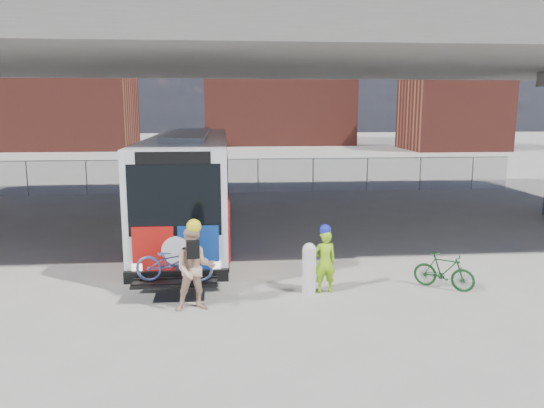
{
  "coord_description": "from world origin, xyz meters",
  "views": [
    {
      "loc": [
        -0.78,
        -16.26,
        4.54
      ],
      "look_at": [
        0.66,
        -0.24,
        1.6
      ],
      "focal_mm": 35.0,
      "sensor_mm": 36.0,
      "label": 1
    }
  ],
  "objects": [
    {
      "name": "cyclist_hivis",
      "position": [
        1.64,
        -3.84,
        0.84
      ],
      "size": [
        0.62,
        0.45,
        1.74
      ],
      "rotation": [
        0.0,
        0.0,
        3.27
      ],
      "color": "#92DA16",
      "rests_on": "ground"
    },
    {
      "name": "chainlink_fence",
      "position": [
        0.0,
        12.0,
        1.42
      ],
      "size": [
        30.0,
        0.06,
        30.0
      ],
      "color": "gray",
      "rests_on": "ground"
    },
    {
      "name": "smokestack",
      "position": [
        14.0,
        55.0,
        12.5
      ],
      "size": [
        2.2,
        2.2,
        25.0
      ],
      "primitive_type": "cylinder",
      "color": "maroon",
      "rests_on": "ground"
    },
    {
      "name": "bike_parked",
      "position": [
        4.71,
        -3.84,
        0.46
      ],
      "size": [
        1.49,
        1.27,
        0.92
      ],
      "primitive_type": "imported",
      "rotation": [
        0.0,
        0.0,
        0.92
      ],
      "color": "#15421B",
      "rests_on": "ground"
    },
    {
      "name": "bus",
      "position": [
        -2.0,
        2.48,
        2.11
      ],
      "size": [
        2.67,
        12.98,
        3.69
      ],
      "color": "silver",
      "rests_on": "ground"
    },
    {
      "name": "brick_buildings",
      "position": [
        1.23,
        48.23,
        5.42
      ],
      "size": [
        54.0,
        22.0,
        12.0
      ],
      "color": "maroon",
      "rests_on": "ground"
    },
    {
      "name": "bollard",
      "position": [
        1.25,
        -3.84,
        0.68
      ],
      "size": [
        0.33,
        0.33,
        1.28
      ],
      "color": "silver",
      "rests_on": "ground"
    },
    {
      "name": "overpass",
      "position": [
        0.0,
        4.0,
        6.54
      ],
      "size": [
        40.0,
        16.0,
        7.95
      ],
      "color": "#605E59",
      "rests_on": "ground"
    },
    {
      "name": "ground",
      "position": [
        0.0,
        0.0,
        0.0
      ],
      "size": [
        160.0,
        160.0,
        0.0
      ],
      "primitive_type": "plane",
      "color": "#9E9991",
      "rests_on": "ground"
    },
    {
      "name": "cyclist_tan",
      "position": [
        -1.48,
        -4.72,
        1.0
      ],
      "size": [
        1.03,
        0.85,
        2.11
      ],
      "rotation": [
        0.0,
        0.0,
        0.14
      ],
      "color": "#DBAC8C",
      "rests_on": "ground"
    }
  ]
}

